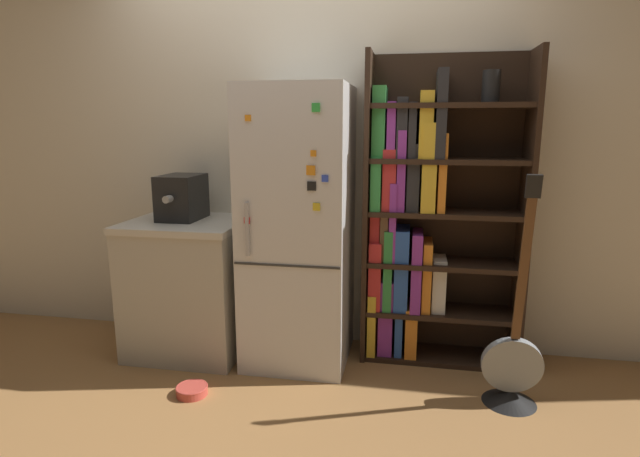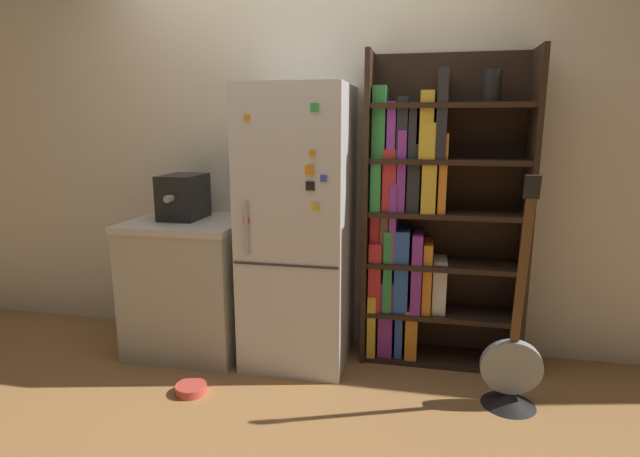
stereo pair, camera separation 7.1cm
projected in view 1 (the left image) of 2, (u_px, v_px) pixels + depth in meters
The scene contains 8 objects.
ground_plane at pixel (294, 366), 3.07m from camera, with size 16.00×16.00×0.00m, color #A87542.
wall_back at pixel (309, 149), 3.26m from camera, with size 8.00×0.05×2.60m.
refrigerator at pixel (298, 228), 3.03m from camera, with size 0.62×0.64×1.68m.
bookshelf at pixel (422, 219), 3.05m from camera, with size 0.95×0.33×1.87m.
kitchen_counter at pixel (190, 286), 3.23m from camera, with size 0.73×0.65×0.86m.
espresso_machine at pixel (182, 197), 3.16m from camera, with size 0.24×0.37×0.28m.
guitar at pixel (512, 372), 2.62m from camera, with size 0.31×0.29×1.23m.
pet_bowl at pixel (192, 390), 2.74m from camera, with size 0.17×0.17×0.05m.
Camera 1 is at (0.67, -2.75, 1.45)m, focal length 28.00 mm.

